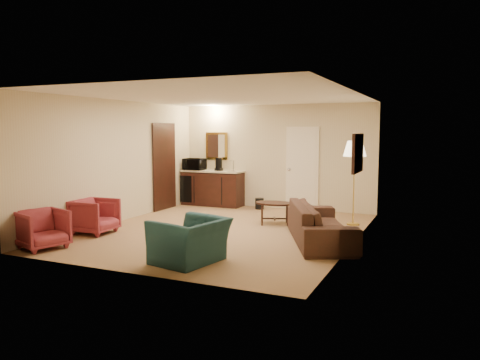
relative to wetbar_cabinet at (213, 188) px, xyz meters
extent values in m
plane|color=#94724B|center=(1.65, -2.72, -0.46)|extent=(6.00, 6.00, 0.00)
cube|color=beige|center=(1.65, 0.28, 0.84)|extent=(5.00, 0.02, 2.60)
cube|color=beige|center=(-0.85, -2.72, 0.84)|extent=(0.02, 6.00, 2.60)
cube|color=beige|center=(4.15, -2.72, 0.84)|extent=(0.02, 6.00, 2.60)
cube|color=white|center=(1.65, -2.72, 2.14)|extent=(5.00, 6.00, 0.02)
cube|color=#F2E3C6|center=(2.35, 0.25, 0.56)|extent=(0.82, 0.06, 2.05)
cube|color=black|center=(-0.82, -1.02, 0.59)|extent=(0.06, 0.98, 2.10)
cube|color=gold|center=(0.00, 0.25, 1.09)|extent=(0.62, 0.04, 0.72)
cube|color=black|center=(4.11, -2.32, 1.09)|extent=(0.06, 0.90, 0.70)
cube|color=black|center=(0.00, 0.00, 0.00)|extent=(1.64, 0.58, 0.92)
imported|color=black|center=(3.60, -2.88, -0.01)|extent=(1.55, 2.37, 0.90)
imported|color=#1C3F47|center=(2.15, -4.92, -0.02)|extent=(0.84, 1.12, 0.88)
imported|color=maroon|center=(-0.50, -3.93, -0.09)|extent=(0.70, 0.75, 0.73)
imported|color=maroon|center=(-0.50, -5.19, -0.10)|extent=(0.83, 0.86, 0.72)
cube|color=black|center=(2.34, -1.72, -0.23)|extent=(0.95, 0.80, 0.46)
cube|color=gold|center=(3.85, -1.11, 0.42)|extent=(0.60, 0.60, 1.76)
cylinder|color=black|center=(1.35, -0.07, -0.32)|extent=(0.28, 0.28, 0.27)
imported|color=black|center=(-0.50, -0.07, 0.65)|extent=(0.56, 0.33, 0.37)
cylinder|color=black|center=(0.18, 0.01, 0.62)|extent=(0.22, 0.22, 0.33)
camera|label=1|loc=(5.57, -10.83, 1.49)|focal=35.00mm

